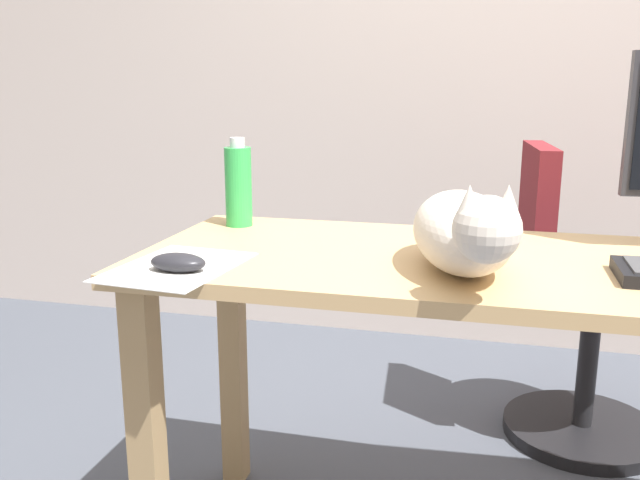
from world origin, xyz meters
The scene contains 7 objects.
back_wall centered at (0.00, 1.50, 1.30)m, with size 6.00×0.04×2.60m, color beige.
desk centered at (0.00, 0.00, 0.64)m, with size 1.66×0.60×0.75m.
office_chair centered at (0.16, 0.73, 0.40)m, with size 0.48×0.48×0.92m.
cat centered at (-0.16, -0.11, 0.83)m, with size 0.25×0.60×0.20m.
computer_mouse centered at (-0.68, -0.24, 0.77)m, with size 0.11×0.06×0.04m, color #232328.
paper_sheet centered at (-0.70, -0.21, 0.75)m, with size 0.21×0.30×0.00m, color white.
water_bottle centered at (-0.72, 0.19, 0.85)m, with size 0.07×0.07×0.22m.
Camera 1 is at (-0.12, -1.37, 1.10)m, focal length 37.93 mm.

